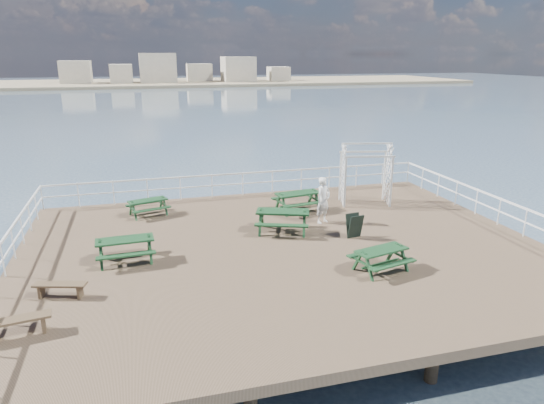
{
  "coord_description": "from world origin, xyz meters",
  "views": [
    {
      "loc": [
        -4.6,
        -15.09,
        6.47
      ],
      "look_at": [
        0.07,
        1.84,
        1.1
      ],
      "focal_mm": 32.0,
      "sensor_mm": 36.0,
      "label": 1
    }
  ],
  "objects_px": {
    "flat_bench_far": "(15,323)",
    "person": "(323,200)",
    "flat_bench_near": "(60,287)",
    "picnic_table_a": "(125,245)",
    "picnic_table_d": "(283,216)",
    "picnic_table_e": "(381,255)",
    "trellis_arbor": "(365,177)",
    "picnic_table_b": "(148,204)",
    "picnic_table_c": "(298,198)"
  },
  "relations": [
    {
      "from": "flat_bench_far",
      "to": "person",
      "type": "height_order",
      "value": "person"
    },
    {
      "from": "flat_bench_near",
      "to": "flat_bench_far",
      "type": "bearing_deg",
      "value": -96.86
    },
    {
      "from": "picnic_table_a",
      "to": "picnic_table_d",
      "type": "relative_size",
      "value": 0.78
    },
    {
      "from": "picnic_table_a",
      "to": "flat_bench_far",
      "type": "distance_m",
      "value": 4.62
    },
    {
      "from": "picnic_table_e",
      "to": "flat_bench_far",
      "type": "height_order",
      "value": "picnic_table_e"
    },
    {
      "from": "flat_bench_far",
      "to": "trellis_arbor",
      "type": "bearing_deg",
      "value": 22.3
    },
    {
      "from": "picnic_table_b",
      "to": "picnic_table_a",
      "type": "bearing_deg",
      "value": -116.98
    },
    {
      "from": "picnic_table_d",
      "to": "picnic_table_c",
      "type": "bearing_deg",
      "value": 79.93
    },
    {
      "from": "picnic_table_c",
      "to": "trellis_arbor",
      "type": "relative_size",
      "value": 0.76
    },
    {
      "from": "picnic_table_c",
      "to": "picnic_table_d",
      "type": "distance_m",
      "value": 2.7
    },
    {
      "from": "flat_bench_near",
      "to": "flat_bench_far",
      "type": "height_order",
      "value": "flat_bench_far"
    },
    {
      "from": "picnic_table_e",
      "to": "flat_bench_near",
      "type": "height_order",
      "value": "picnic_table_e"
    },
    {
      "from": "picnic_table_c",
      "to": "picnic_table_e",
      "type": "bearing_deg",
      "value": -93.32
    },
    {
      "from": "picnic_table_d",
      "to": "flat_bench_far",
      "type": "distance_m",
      "value": 9.67
    },
    {
      "from": "trellis_arbor",
      "to": "person",
      "type": "relative_size",
      "value": 1.49
    },
    {
      "from": "picnic_table_a",
      "to": "flat_bench_near",
      "type": "xyz_separation_m",
      "value": [
        -1.72,
        -2.06,
        -0.26
      ]
    },
    {
      "from": "picnic_table_c",
      "to": "picnic_table_d",
      "type": "height_order",
      "value": "picnic_table_d"
    },
    {
      "from": "picnic_table_e",
      "to": "trellis_arbor",
      "type": "relative_size",
      "value": 0.7
    },
    {
      "from": "picnic_table_d",
      "to": "picnic_table_e",
      "type": "bearing_deg",
      "value": -43.94
    },
    {
      "from": "flat_bench_far",
      "to": "trellis_arbor",
      "type": "distance_m",
      "value": 14.96
    },
    {
      "from": "picnic_table_c",
      "to": "person",
      "type": "xyz_separation_m",
      "value": [
        0.48,
        -1.71,
        0.34
      ]
    },
    {
      "from": "picnic_table_c",
      "to": "picnic_table_d",
      "type": "xyz_separation_m",
      "value": [
        -1.38,
        -2.32,
        0.02
      ]
    },
    {
      "from": "trellis_arbor",
      "to": "picnic_table_a",
      "type": "bearing_deg",
      "value": -146.84
    },
    {
      "from": "picnic_table_d",
      "to": "picnic_table_b",
      "type": "bearing_deg",
      "value": 165.47
    },
    {
      "from": "picnic_table_e",
      "to": "picnic_table_d",
      "type": "bearing_deg",
      "value": 102.07
    },
    {
      "from": "picnic_table_d",
      "to": "flat_bench_near",
      "type": "bearing_deg",
      "value": -135.26
    },
    {
      "from": "picnic_table_d",
      "to": "person",
      "type": "xyz_separation_m",
      "value": [
        1.86,
        0.61,
        0.32
      ]
    },
    {
      "from": "picnic_table_a",
      "to": "flat_bench_near",
      "type": "height_order",
      "value": "picnic_table_a"
    },
    {
      "from": "picnic_table_b",
      "to": "picnic_table_c",
      "type": "bearing_deg",
      "value": -26.73
    },
    {
      "from": "picnic_table_a",
      "to": "person",
      "type": "xyz_separation_m",
      "value": [
        7.55,
        1.87,
        0.36
      ]
    },
    {
      "from": "picnic_table_c",
      "to": "flat_bench_far",
      "type": "relative_size",
      "value": 1.26
    },
    {
      "from": "picnic_table_b",
      "to": "flat_bench_near",
      "type": "relative_size",
      "value": 1.26
    },
    {
      "from": "flat_bench_far",
      "to": "person",
      "type": "relative_size",
      "value": 0.9
    },
    {
      "from": "person",
      "to": "picnic_table_e",
      "type": "bearing_deg",
      "value": -116.11
    },
    {
      "from": "picnic_table_a",
      "to": "picnic_table_c",
      "type": "xyz_separation_m",
      "value": [
        7.07,
        3.58,
        0.03
      ]
    },
    {
      "from": "picnic_table_a",
      "to": "picnic_table_e",
      "type": "bearing_deg",
      "value": -23.36
    },
    {
      "from": "picnic_table_c",
      "to": "flat_bench_near",
      "type": "height_order",
      "value": "picnic_table_c"
    },
    {
      "from": "picnic_table_b",
      "to": "picnic_table_d",
      "type": "height_order",
      "value": "picnic_table_d"
    },
    {
      "from": "flat_bench_far",
      "to": "picnic_table_e",
      "type": "bearing_deg",
      "value": -2.91
    },
    {
      "from": "trellis_arbor",
      "to": "flat_bench_near",
      "type": "bearing_deg",
      "value": -141.12
    },
    {
      "from": "flat_bench_near",
      "to": "person",
      "type": "relative_size",
      "value": 0.79
    },
    {
      "from": "picnic_table_a",
      "to": "picnic_table_e",
      "type": "distance_m",
      "value": 8.16
    },
    {
      "from": "picnic_table_a",
      "to": "picnic_table_c",
      "type": "height_order",
      "value": "picnic_table_c"
    },
    {
      "from": "person",
      "to": "picnic_table_c",
      "type": "bearing_deg",
      "value": 78.41
    },
    {
      "from": "picnic_table_c",
      "to": "trellis_arbor",
      "type": "bearing_deg",
      "value": -4.29
    },
    {
      "from": "picnic_table_b",
      "to": "person",
      "type": "xyz_separation_m",
      "value": [
        6.71,
        -2.8,
        0.44
      ]
    },
    {
      "from": "picnic_table_c",
      "to": "trellis_arbor",
      "type": "distance_m",
      "value": 3.31
    },
    {
      "from": "picnic_table_c",
      "to": "picnic_table_e",
      "type": "height_order",
      "value": "picnic_table_c"
    },
    {
      "from": "flat_bench_near",
      "to": "flat_bench_far",
      "type": "distance_m",
      "value": 1.98
    },
    {
      "from": "picnic_table_c",
      "to": "trellis_arbor",
      "type": "height_order",
      "value": "trellis_arbor"
    }
  ]
}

